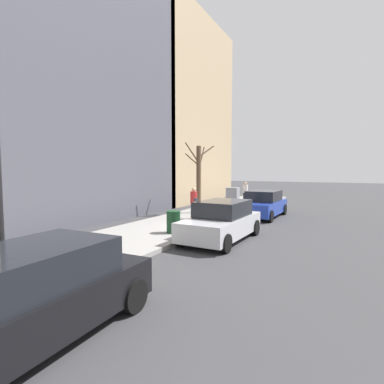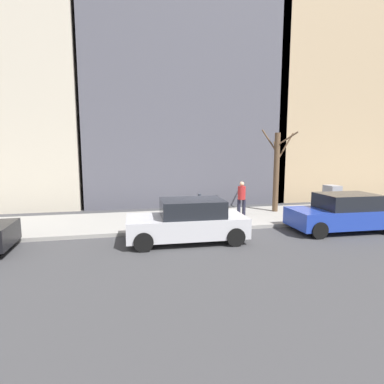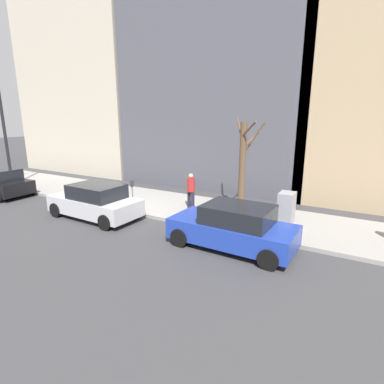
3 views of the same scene
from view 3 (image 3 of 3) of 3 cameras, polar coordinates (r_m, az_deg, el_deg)
The scene contains 9 objects.
ground_plane at distance 14.16m, azimuth -12.41°, elevation -4.04°, with size 120.00×120.00×0.00m, color #38383A.
sidewalk at distance 15.60m, azimuth -7.51°, elevation -1.86°, with size 4.00×36.00×0.15m, color gray.
parked_car_blue at distance 10.18m, azimuth 7.88°, elevation -6.67°, with size 2.03×4.25×1.52m.
parked_car_silver at distance 13.74m, azimuth -17.94°, elevation -1.76°, with size 2.02×4.25×1.52m.
parking_meter at distance 14.19m, azimuth -11.29°, elevation 0.17°, with size 0.14×0.10×1.35m.
utility_box at distance 11.92m, azimuth 17.48°, elevation -3.52°, with size 0.83×0.61×1.43m.
bare_tree at distance 13.46m, azimuth 9.65°, elevation 5.19°, with size 1.83×1.51×4.19m.
trash_bin at distance 15.33m, azimuth -13.27°, elevation -0.36°, with size 0.56×0.56×0.90m, color #14381E.
pedestrian_midblock at distance 13.88m, azimuth -0.21°, elevation 0.59°, with size 0.36×0.39×1.66m.
Camera 3 is at (-9.88, -9.18, 4.31)m, focal length 28.00 mm.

